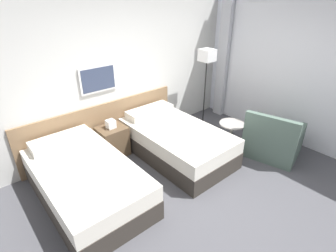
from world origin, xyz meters
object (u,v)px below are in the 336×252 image
object	(u,v)px
floor_lamp	(207,61)
armchair	(273,141)
nightstand	(113,141)
bed_near_window	(176,141)
bed_near_door	(86,181)
side_table	(231,131)

from	to	relation	value
floor_lamp	armchair	distance (m)	1.95
nightstand	bed_near_window	bearing A→B (deg)	-40.98
armchair	nightstand	bearing A→B (deg)	35.60
floor_lamp	armchair	bearing A→B (deg)	-87.28
bed_near_door	floor_lamp	size ratio (longest dim) A/B	1.22
nightstand	armchair	size ratio (longest dim) A/B	0.66
floor_lamp	side_table	distance (m)	1.46
nightstand	floor_lamp	size ratio (longest dim) A/B	0.42
floor_lamp	side_table	world-z (taller)	floor_lamp
side_table	armchair	distance (m)	0.73
bed_near_door	bed_near_window	xyz separation A→B (m)	(1.68, 0.00, 0.00)
armchair	bed_near_door	bearing A→B (deg)	55.71
floor_lamp	bed_near_window	bearing A→B (deg)	-158.49
bed_near_door	bed_near_window	bearing A→B (deg)	0.00
nightstand	side_table	world-z (taller)	nightstand
nightstand	side_table	bearing A→B (deg)	-34.21
nightstand	floor_lamp	distance (m)	2.38
armchair	side_table	bearing A→B (deg)	17.42
bed_near_window	floor_lamp	distance (m)	1.74
floor_lamp	armchair	xyz separation A→B (m)	(0.08, -1.59, -1.13)
bed_near_window	floor_lamp	xyz separation A→B (m)	(1.24, 0.49, 1.12)
bed_near_door	nightstand	bearing A→B (deg)	40.98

